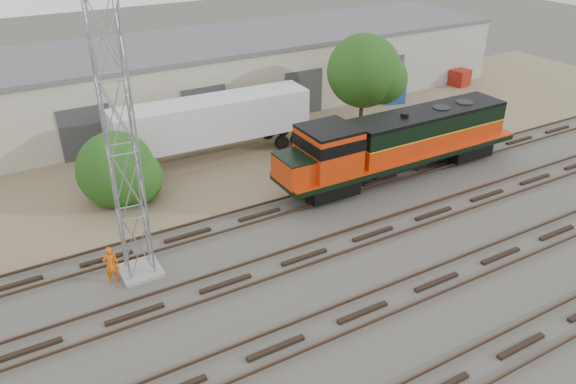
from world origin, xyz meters
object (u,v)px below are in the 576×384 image
signal_tower (123,155)px  locomotive (398,143)px  worker (111,265)px  semi_trailer (217,120)px

signal_tower → locomotive: bearing=6.3°
locomotive → worker: 17.39m
locomotive → semi_trailer: 11.28m
worker → semi_trailer: size_ratio=0.14×
semi_trailer → signal_tower: bearing=-127.4°
locomotive → worker: (-17.24, -1.80, -1.34)m
semi_trailer → worker: bearing=-131.3°
signal_tower → semi_trailer: (8.23, 9.92, -3.37)m
signal_tower → semi_trailer: bearing=50.3°
locomotive → semi_trailer: locomotive is taller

